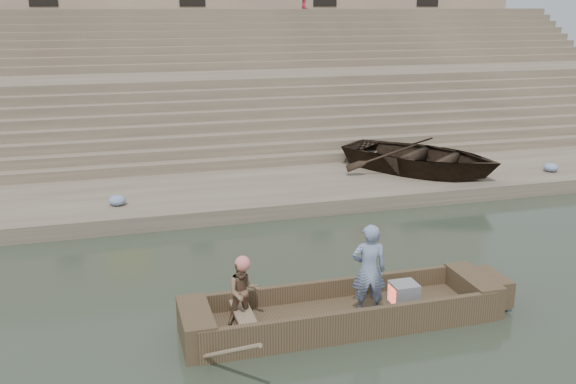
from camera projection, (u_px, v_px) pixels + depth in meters
name	position (u px, v px, depth m)	size (l,w,h in m)	color
ground	(492.00, 313.00, 11.34)	(120.00, 120.00, 0.00)	#2A3427
lower_landing	(339.00, 186.00, 18.66)	(32.00, 4.00, 0.40)	gray
mid_landing	(275.00, 108.00, 25.24)	(32.00, 3.00, 2.80)	gray
upper_landing	(239.00, 63.00, 31.36)	(32.00, 3.00, 5.20)	gray
ghat_steps	(264.00, 93.00, 26.69)	(32.00, 11.00, 5.20)	gray
building_wall	(223.00, 1.00, 34.19)	(32.00, 5.07, 11.20)	tan
main_rowboat	(343.00, 318.00, 10.95)	(5.00, 1.30, 0.22)	brown
rowboat_trim	(354.00, 306.00, 10.94)	(6.04, 2.63, 1.81)	brown
standing_man	(369.00, 270.00, 10.62)	(0.60, 0.39, 1.63)	navy
rowing_man	(243.00, 292.00, 10.38)	(0.55, 0.43, 1.14)	#26744C
television	(403.00, 294.00, 11.16)	(0.46, 0.42, 0.40)	gray
beached_rowboat	(421.00, 156.00, 19.24)	(3.49, 4.89, 1.01)	#2D2116
cloth_bundles	(236.00, 191.00, 16.99)	(17.57, 1.44, 0.26)	#3F5999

